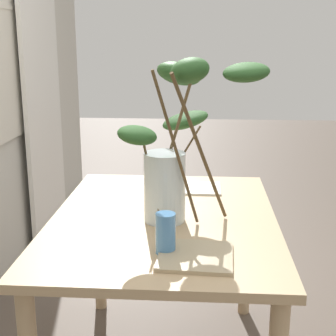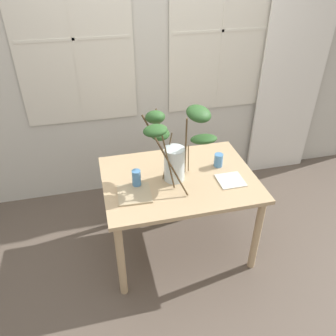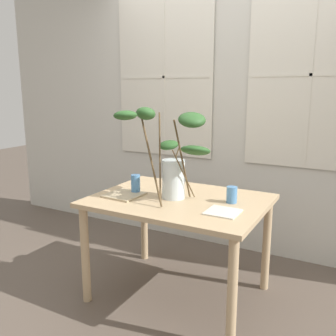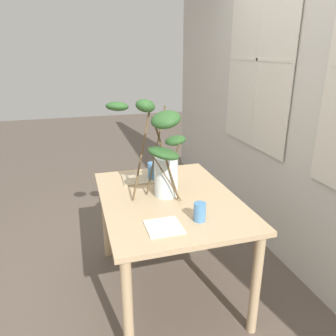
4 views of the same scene
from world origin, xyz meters
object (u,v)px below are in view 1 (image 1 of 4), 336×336
at_px(vase_with_branches, 175,143).
at_px(drinking_glass_blue_left, 166,233).
at_px(plate_square_right, 199,188).
at_px(dining_table, 164,239).
at_px(plate_square_left, 195,256).
at_px(drinking_glass_blue_right, 152,178).

bearing_deg(vase_with_branches, drinking_glass_blue_left, 177.48).
bearing_deg(plate_square_right, dining_table, 159.62).
height_order(vase_with_branches, plate_square_left, vase_with_branches).
distance_m(vase_with_branches, plate_square_right, 0.52).
distance_m(dining_table, drinking_glass_blue_right, 0.40).
xyz_separation_m(plate_square_left, plate_square_right, (0.76, -0.01, -0.00)).
height_order(vase_with_branches, drinking_glass_blue_left, vase_with_branches).
height_order(dining_table, plate_square_right, plate_square_right).
bearing_deg(plate_square_right, plate_square_left, 179.41).
xyz_separation_m(vase_with_branches, plate_square_right, (0.41, -0.10, -0.31)).
height_order(drinking_glass_blue_right, plate_square_left, drinking_glass_blue_right).
relative_size(drinking_glass_blue_left, plate_square_right, 0.69).
distance_m(drinking_glass_blue_right, plate_square_left, 0.77).
bearing_deg(drinking_glass_blue_left, drinking_glass_blue_right, 9.31).
distance_m(drinking_glass_blue_left, plate_square_right, 0.74).
relative_size(vase_with_branches, plate_square_right, 3.26).
bearing_deg(drinking_glass_blue_right, drinking_glass_blue_left, -170.69).
relative_size(drinking_glass_blue_left, plate_square_left, 0.57).
bearing_deg(dining_table, plate_square_left, -160.66).
relative_size(dining_table, drinking_glass_blue_left, 8.63).
xyz_separation_m(drinking_glass_blue_left, plate_square_right, (0.73, -0.11, -0.07)).
height_order(drinking_glass_blue_right, plate_square_right, drinking_glass_blue_right).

